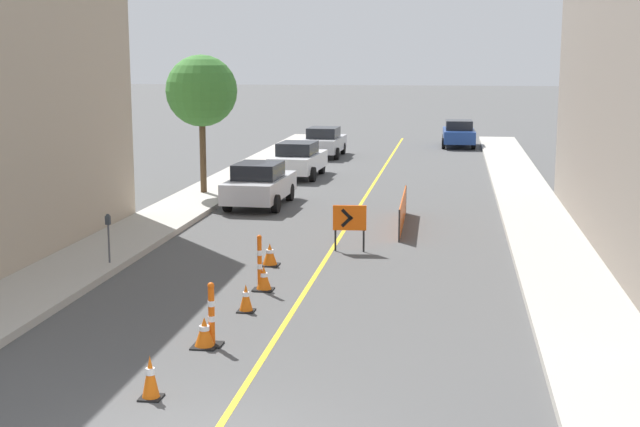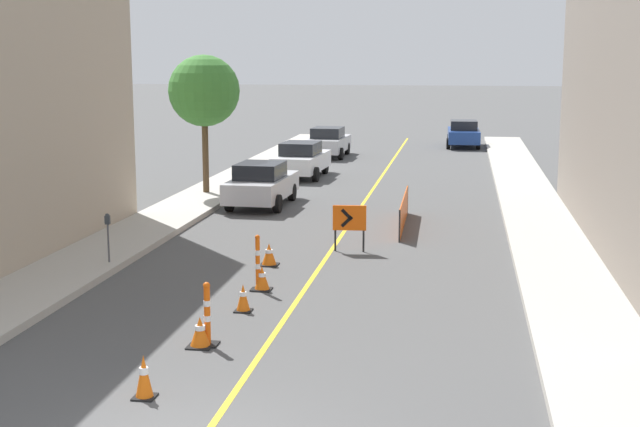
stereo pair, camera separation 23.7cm
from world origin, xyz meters
The scene contains 18 objects.
lane_stripe centered at (0.00, 23.83, 0.00)m, with size 0.12×47.66×0.01m.
sidewalk_left centered at (-6.06, 23.83, 0.09)m, with size 2.23×47.66×0.18m.
sidewalk_right centered at (6.06, 23.83, 0.09)m, with size 2.23×47.66×0.18m.
traffic_cone_nearest centered at (-1.36, 2.12, 0.35)m, with size 0.35×0.35×0.71m.
traffic_cone_second centered at (-1.21, 4.71, 0.28)m, with size 0.47×0.47×0.58m.
traffic_cone_third centered at (-0.98, 7.11, 0.30)m, with size 0.36×0.36×0.60m.
traffic_cone_fourth centered at (-0.97, 8.87, 0.28)m, with size 0.44×0.44×0.58m.
traffic_cone_fifth centered at (-1.34, 11.32, 0.29)m, with size 0.47×0.47×0.59m.
delineator_post_front centered at (-1.10, 4.82, 0.53)m, with size 0.38×0.38×1.22m.
delineator_post_rear centered at (-1.06, 8.85, 0.58)m, with size 0.33×0.33×1.32m.
arrow_barricade_primary centered at (0.51, 13.29, 0.89)m, with size 0.93×0.14×1.30m.
safety_mesh_fence centered at (1.76, 17.16, 0.48)m, with size 0.13×4.97×0.97m.
parked_car_curb_near centered at (-3.57, 20.28, 0.80)m, with size 1.96×4.36×1.59m.
parked_car_curb_mid centered at (-3.51, 28.03, 0.80)m, with size 2.05×4.40×1.59m.
parked_car_curb_far centered at (-3.55, 36.22, 0.80)m, with size 1.95×4.36×1.59m.
parked_car_opposite_side centered at (3.60, 42.57, 0.80)m, with size 1.95×4.35×1.59m.
parking_meter_near_curb centered at (-5.29, 10.30, 1.07)m, with size 0.12×0.11×1.26m.
street_tree_left_near centered at (-6.17, 22.10, 4.03)m, with size 2.70×2.70×5.23m.
Camera 1 is at (3.30, -10.76, 5.39)m, focal length 50.00 mm.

